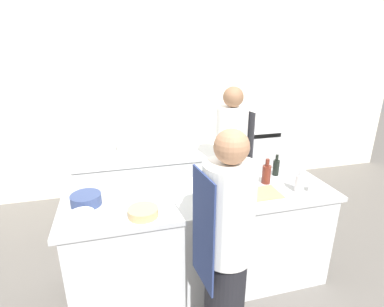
{
  "coord_description": "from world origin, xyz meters",
  "views": [
    {
      "loc": [
        -0.67,
        -2.2,
        2.13
      ],
      "look_at": [
        0.0,
        0.35,
        1.17
      ],
      "focal_mm": 28.0,
      "sensor_mm": 36.0,
      "label": 1
    }
  ],
  "objects_px": {
    "oven_range": "(249,158)",
    "bottle_olive_oil": "(266,174)",
    "bowl_mixing_large": "(214,182)",
    "bowl_ceramic_blue": "(143,212)",
    "stockpot": "(127,144)",
    "chef_at_prep_near": "(226,247)",
    "bowl_prep_small": "(86,200)",
    "chef_at_stove": "(230,166)",
    "bottle_cooking_oil": "(276,167)",
    "bottle_vinegar": "(207,186)",
    "bottle_wine": "(300,183)",
    "cup": "(313,187)",
    "bowl_wooden_salad": "(82,218)"
  },
  "relations": [
    {
      "from": "bottle_cooking_oil",
      "to": "bowl_ceramic_blue",
      "type": "xyz_separation_m",
      "value": [
        -1.34,
        -0.42,
        -0.05
      ]
    },
    {
      "from": "bowl_mixing_large",
      "to": "bowl_ceramic_blue",
      "type": "relative_size",
      "value": 1.09
    },
    {
      "from": "oven_range",
      "to": "bowl_wooden_salad",
      "type": "height_order",
      "value": "bowl_wooden_salad"
    },
    {
      "from": "oven_range",
      "to": "bottle_olive_oil",
      "type": "height_order",
      "value": "bottle_olive_oil"
    },
    {
      "from": "bottle_olive_oil",
      "to": "bottle_cooking_oil",
      "type": "xyz_separation_m",
      "value": [
        0.18,
        0.14,
        -0.01
      ]
    },
    {
      "from": "chef_at_prep_near",
      "to": "stockpot",
      "type": "height_order",
      "value": "chef_at_prep_near"
    },
    {
      "from": "bottle_olive_oil",
      "to": "bottle_wine",
      "type": "xyz_separation_m",
      "value": [
        0.19,
        -0.23,
        -0.01
      ]
    },
    {
      "from": "bottle_vinegar",
      "to": "bowl_prep_small",
      "type": "relative_size",
      "value": 0.93
    },
    {
      "from": "bowl_ceramic_blue",
      "to": "chef_at_stove",
      "type": "bearing_deg",
      "value": 39.34
    },
    {
      "from": "bottle_cooking_oil",
      "to": "bowl_mixing_large",
      "type": "xyz_separation_m",
      "value": [
        -0.66,
        -0.06,
        -0.06
      ]
    },
    {
      "from": "bottle_cooking_oil",
      "to": "bottle_olive_oil",
      "type": "bearing_deg",
      "value": -141.79
    },
    {
      "from": "bottle_vinegar",
      "to": "bowl_wooden_salad",
      "type": "height_order",
      "value": "bottle_vinegar"
    },
    {
      "from": "oven_range",
      "to": "chef_at_prep_near",
      "type": "distance_m",
      "value": 2.71
    },
    {
      "from": "bottle_cooking_oil",
      "to": "bottle_vinegar",
      "type": "bearing_deg",
      "value": -163.59
    },
    {
      "from": "bowl_wooden_salad",
      "to": "cup",
      "type": "distance_m",
      "value": 1.9
    },
    {
      "from": "bottle_cooking_oil",
      "to": "bowl_mixing_large",
      "type": "bearing_deg",
      "value": -175.2
    },
    {
      "from": "oven_range",
      "to": "bowl_prep_small",
      "type": "height_order",
      "value": "bowl_prep_small"
    },
    {
      "from": "chef_at_stove",
      "to": "bottle_cooking_oil",
      "type": "xyz_separation_m",
      "value": [
        0.3,
        -0.43,
        0.12
      ]
    },
    {
      "from": "bottle_wine",
      "to": "bowl_prep_small",
      "type": "relative_size",
      "value": 0.89
    },
    {
      "from": "cup",
      "to": "bottle_olive_oil",
      "type": "bearing_deg",
      "value": 138.46
    },
    {
      "from": "bowl_ceramic_blue",
      "to": "stockpot",
      "type": "relative_size",
      "value": 0.99
    },
    {
      "from": "bowl_wooden_salad",
      "to": "bowl_ceramic_blue",
      "type": "bearing_deg",
      "value": -2.58
    },
    {
      "from": "chef_at_prep_near",
      "to": "bowl_prep_small",
      "type": "height_order",
      "value": "chef_at_prep_near"
    },
    {
      "from": "bowl_prep_small",
      "to": "bowl_wooden_salad",
      "type": "distance_m",
      "value": 0.27
    },
    {
      "from": "bottle_cooking_oil",
      "to": "stockpot",
      "type": "distance_m",
      "value": 1.74
    },
    {
      "from": "bowl_ceramic_blue",
      "to": "cup",
      "type": "height_order",
      "value": "cup"
    },
    {
      "from": "oven_range",
      "to": "bowl_prep_small",
      "type": "relative_size",
      "value": 4.04
    },
    {
      "from": "bottle_vinegar",
      "to": "bowl_mixing_large",
      "type": "height_order",
      "value": "bottle_vinegar"
    },
    {
      "from": "chef_at_stove",
      "to": "bottle_cooking_oil",
      "type": "relative_size",
      "value": 8.22
    },
    {
      "from": "bowl_ceramic_blue",
      "to": "bottle_olive_oil",
      "type": "bearing_deg",
      "value": 13.62
    },
    {
      "from": "bottle_olive_oil",
      "to": "bowl_ceramic_blue",
      "type": "height_order",
      "value": "bottle_olive_oil"
    },
    {
      "from": "chef_at_prep_near",
      "to": "bowl_mixing_large",
      "type": "distance_m",
      "value": 0.8
    },
    {
      "from": "bowl_ceramic_blue",
      "to": "bowl_mixing_large",
      "type": "bearing_deg",
      "value": 28.28
    },
    {
      "from": "bowl_mixing_large",
      "to": "stockpot",
      "type": "relative_size",
      "value": 1.08
    },
    {
      "from": "chef_at_prep_near",
      "to": "stockpot",
      "type": "relative_size",
      "value": 7.19
    },
    {
      "from": "bottle_wine",
      "to": "stockpot",
      "type": "xyz_separation_m",
      "value": [
        -1.39,
        1.44,
        0.02
      ]
    },
    {
      "from": "bottle_wine",
      "to": "bowl_prep_small",
      "type": "distance_m",
      "value": 1.79
    },
    {
      "from": "bowl_mixing_large",
      "to": "stockpot",
      "type": "xyz_separation_m",
      "value": [
        -0.72,
        1.12,
        0.08
      ]
    },
    {
      "from": "bottle_wine",
      "to": "bottle_olive_oil",
      "type": "bearing_deg",
      "value": 129.68
    },
    {
      "from": "cup",
      "to": "oven_range",
      "type": "bearing_deg",
      "value": 80.44
    },
    {
      "from": "stockpot",
      "to": "oven_range",
      "type": "bearing_deg",
      "value": 14.19
    },
    {
      "from": "oven_range",
      "to": "chef_at_prep_near",
      "type": "height_order",
      "value": "chef_at_prep_near"
    },
    {
      "from": "bowl_mixing_large",
      "to": "bowl_prep_small",
      "type": "bearing_deg",
      "value": -175.74
    },
    {
      "from": "bottle_cooking_oil",
      "to": "bowl_mixing_large",
      "type": "relative_size",
      "value": 0.85
    },
    {
      "from": "bowl_mixing_large",
      "to": "cup",
      "type": "relative_size",
      "value": 2.55
    },
    {
      "from": "bowl_prep_small",
      "to": "bowl_ceramic_blue",
      "type": "distance_m",
      "value": 0.51
    },
    {
      "from": "oven_range",
      "to": "bottle_cooking_oil",
      "type": "distance_m",
      "value": 1.67
    },
    {
      "from": "bottle_wine",
      "to": "bowl_wooden_salad",
      "type": "relative_size",
      "value": 1.18
    },
    {
      "from": "chef_at_stove",
      "to": "bowl_mixing_large",
      "type": "xyz_separation_m",
      "value": [
        -0.35,
        -0.48,
        0.07
      ]
    },
    {
      "from": "oven_range",
      "to": "bottle_vinegar",
      "type": "bearing_deg",
      "value": -125.08
    }
  ]
}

